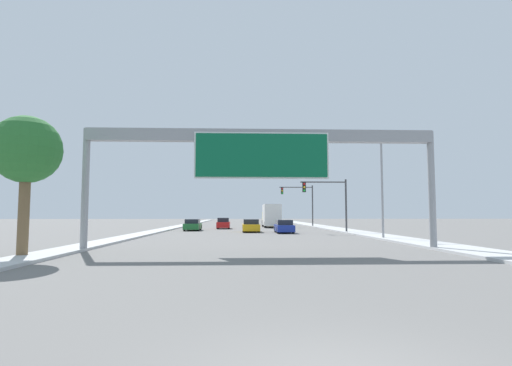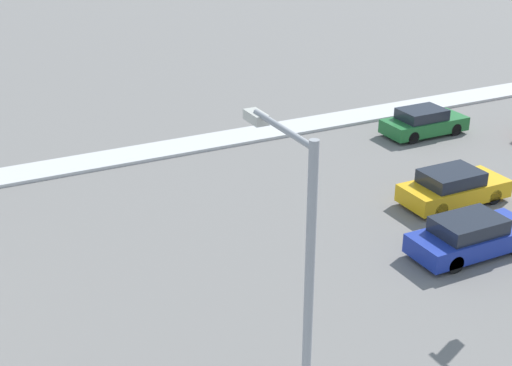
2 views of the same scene
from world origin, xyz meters
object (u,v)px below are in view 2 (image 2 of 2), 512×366
object	(u,v)px
car_near_right	(453,187)
car_far_left	(471,236)
car_far_right	(424,122)
street_lamp_right	(300,304)

from	to	relation	value
car_near_right	car_far_left	bearing A→B (deg)	-32.54
car_far_right	street_lamp_right	xyz separation A→B (m)	(17.03, -17.20, 4.28)
car_far_right	street_lamp_right	world-z (taller)	street_lamp_right
car_far_left	car_near_right	bearing A→B (deg)	147.46
car_near_right	street_lamp_right	distance (m)	17.01
car_far_left	street_lamp_right	world-z (taller)	street_lamp_right
car_far_left	street_lamp_right	distance (m)	13.34
car_far_left	car_near_right	size ratio (longest dim) A/B	1.04
car_far_right	car_far_left	bearing A→B (deg)	-31.29
car_far_right	car_near_right	xyz separation A→B (m)	(7.00, -4.15, 0.02)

